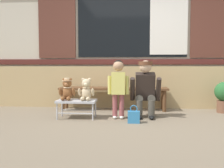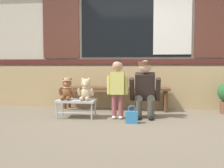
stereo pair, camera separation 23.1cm
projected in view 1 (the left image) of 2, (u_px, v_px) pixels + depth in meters
ground_plane at (131, 122)px, 4.03m from camera, size 60.00×60.00×0.00m
brick_low_wall at (132, 87)px, 5.41m from camera, size 7.91×0.25×0.85m
shop_facade at (132, 20)px, 5.82m from camera, size 8.07×0.26×3.76m
wooden_bench_long at (113, 91)px, 5.08m from camera, size 2.10×0.40×0.44m
small_display_bench at (77, 102)px, 4.29m from camera, size 0.64×0.36×0.30m
teddy_bear_with_hat at (67, 89)px, 4.29m from camera, size 0.28×0.27×0.36m
teddy_bear_plain at (86, 90)px, 4.26m from camera, size 0.28×0.26×0.36m
child_standing at (118, 82)px, 4.23m from camera, size 0.35×0.18×0.96m
adult_crouching at (146, 89)px, 4.34m from camera, size 0.50×0.49×0.95m
handbag_on_ground at (134, 117)px, 3.93m from camera, size 0.18×0.11×0.27m
potted_plant at (224, 95)px, 4.79m from camera, size 0.36×0.36×0.57m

